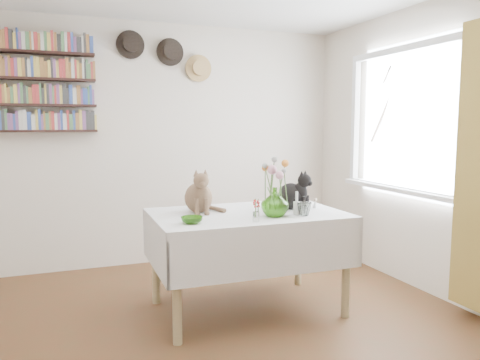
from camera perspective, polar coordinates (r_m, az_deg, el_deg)
name	(u,v)px	position (r m, az deg, el deg)	size (l,w,h in m)	color
room	(229,159)	(2.80, -1.30, 2.55)	(4.08, 4.58, 2.58)	brown
window	(404,132)	(4.50, 19.34, 5.58)	(0.12, 1.52, 1.32)	white
dining_table	(247,237)	(3.66, 0.90, -6.94)	(1.47, 0.96, 0.78)	white
tabby_cat	(198,190)	(3.63, -5.10, -1.19)	(0.23, 0.30, 0.35)	brown
black_cat	(291,189)	(3.77, 6.24, -1.12)	(0.21, 0.27, 0.32)	black
flower_vase	(275,202)	(3.46, 4.27, -2.70)	(0.21, 0.21, 0.22)	#67B333
green_bowl	(192,220)	(3.24, -5.88, -4.87)	(0.15, 0.15, 0.05)	#67B333
drinking_glass	(304,209)	(3.52, 7.82, -3.50)	(0.11, 0.11, 0.10)	white
candlestick	(297,207)	(3.55, 6.91, -3.28)	(0.05, 0.05, 0.18)	white
berry_jar	(256,211)	(3.25, 1.96, -3.75)	(0.05, 0.05, 0.18)	white
porcelain_figurine	(315,204)	(3.86, 9.15, -2.87)	(0.04, 0.04, 0.08)	white
flower_bouquet	(275,171)	(3.44, 4.25, 1.14)	(0.17, 0.13, 0.39)	#4C7233
bookshelf_unit	(39,83)	(4.81, -23.27, 10.79)	(1.00, 0.16, 0.91)	black
wall_hats	(167,55)	(4.98, -8.84, 14.83)	(0.98, 0.09, 0.48)	black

